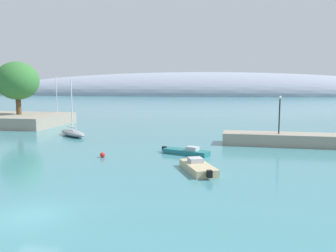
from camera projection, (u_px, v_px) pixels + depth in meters
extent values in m
plane|color=teal|center=(31.00, 216.00, 19.21)|extent=(600.00, 600.00, 0.00)
cube|color=gray|center=(10.00, 120.00, 63.01)|extent=(18.98, 14.33, 1.95)
cylinder|color=brown|center=(19.00, 107.00, 62.61)|extent=(0.91, 0.91, 2.88)
ellipsoid|color=#337033|center=(17.00, 81.00, 62.06)|extent=(7.58, 7.58, 6.82)
cube|color=gray|center=(315.00, 140.00, 41.01)|extent=(21.63, 4.22, 1.45)
ellipsoid|color=#8E99AD|center=(191.00, 95.00, 257.42)|extent=(339.72, 72.54, 33.91)
ellipsoid|color=gray|center=(73.00, 133.00, 49.23)|extent=(6.46, 6.00, 0.89)
cylinder|color=silver|center=(72.00, 105.00, 48.76)|extent=(0.15, 0.15, 7.25)
cube|color=silver|center=(72.00, 127.00, 49.39)|extent=(2.43, 2.16, 0.10)
ellipsoid|color=white|center=(57.00, 120.00, 67.57)|extent=(2.68, 8.42, 0.93)
cylinder|color=silver|center=(57.00, 97.00, 67.05)|extent=(0.14, 0.14, 8.07)
cube|color=silver|center=(57.00, 116.00, 67.11)|extent=(0.55, 3.71, 0.10)
cube|color=#C6B284|center=(198.00, 168.00, 29.05)|extent=(3.74, 5.24, 0.62)
cube|color=black|center=(210.00, 174.00, 26.43)|extent=(0.51, 0.55, 0.56)
cube|color=#B2B7C1|center=(195.00, 160.00, 29.70)|extent=(1.52, 1.54, 0.40)
cube|color=#1E6B70|center=(186.00, 152.00, 36.13)|extent=(5.12, 3.16, 0.52)
cube|color=black|center=(164.00, 148.00, 37.54)|extent=(0.54, 0.50, 0.46)
cube|color=#B2B7C1|center=(192.00, 148.00, 35.69)|extent=(1.42, 1.25, 0.40)
sphere|color=red|center=(103.00, 155.00, 34.70)|extent=(0.51, 0.51, 0.51)
cylinder|color=black|center=(279.00, 116.00, 41.01)|extent=(0.16, 0.16, 4.17)
sphere|color=#EAEACC|center=(280.00, 97.00, 40.75)|extent=(0.36, 0.36, 0.36)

